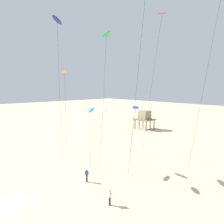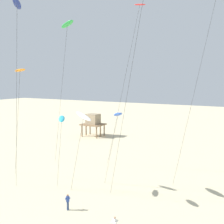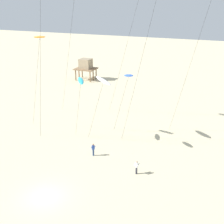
{
  "view_description": "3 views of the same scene",
  "coord_description": "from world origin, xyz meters",
  "px_view_note": "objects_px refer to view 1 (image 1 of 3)",
  "views": [
    {
      "loc": [
        24.94,
        -8.22,
        12.39
      ],
      "look_at": [
        2.65,
        12.13,
        8.89
      ],
      "focal_mm": 39.26,
      "sensor_mm": 36.0,
      "label": 1
    },
    {
      "loc": [
        18.56,
        -13.01,
        13.3
      ],
      "look_at": [
        2.89,
        14.89,
        9.58
      ],
      "focal_mm": 47.05,
      "sensor_mm": 36.0,
      "label": 2
    },
    {
      "loc": [
        16.1,
        -20.37,
        18.89
      ],
      "look_at": [
        2.93,
        10.56,
        5.94
      ],
      "focal_mm": 47.61,
      "sensor_mm": 36.0,
      "label": 3
    }
  ],
  "objects_px": {
    "kite_cyan": "(91,110)",
    "kite_blue": "(136,108)",
    "kite_flyer_nearest": "(110,197)",
    "kite_flyer_middle": "(87,175)",
    "kite_red": "(161,21)",
    "stilt_house": "(145,116)",
    "kite_navy": "(57,22)",
    "kite_green": "(106,35)",
    "kite_white": "(103,108)",
    "kite_orange": "(65,73)"
  },
  "relations": [
    {
      "from": "stilt_house",
      "to": "kite_red",
      "type": "bearing_deg",
      "value": -46.03
    },
    {
      "from": "kite_cyan",
      "to": "stilt_house",
      "type": "bearing_deg",
      "value": 116.97
    },
    {
      "from": "kite_blue",
      "to": "kite_flyer_nearest",
      "type": "bearing_deg",
      "value": -63.39
    },
    {
      "from": "kite_blue",
      "to": "kite_white",
      "type": "distance_m",
      "value": 4.66
    },
    {
      "from": "kite_white",
      "to": "kite_flyer_middle",
      "type": "xyz_separation_m",
      "value": [
        -0.43,
        -2.31,
        -8.4
      ]
    },
    {
      "from": "stilt_house",
      "to": "kite_cyan",
      "type": "bearing_deg",
      "value": -63.03
    },
    {
      "from": "kite_blue",
      "to": "kite_orange",
      "type": "xyz_separation_m",
      "value": [
        -10.72,
        -4.29,
        4.86
      ]
    },
    {
      "from": "kite_red",
      "to": "kite_flyer_middle",
      "type": "xyz_separation_m",
      "value": [
        -2.25,
        -11.73,
        -20.4
      ]
    },
    {
      "from": "kite_navy",
      "to": "kite_green",
      "type": "bearing_deg",
      "value": 96.72
    },
    {
      "from": "kite_navy",
      "to": "kite_blue",
      "type": "xyz_separation_m",
      "value": [
        8.03,
        6.91,
        -11.41
      ]
    },
    {
      "from": "stilt_house",
      "to": "kite_blue",
      "type": "bearing_deg",
      "value": -52.16
    },
    {
      "from": "kite_flyer_middle",
      "to": "kite_white",
      "type": "bearing_deg",
      "value": 79.47
    },
    {
      "from": "kite_green",
      "to": "kite_white",
      "type": "distance_m",
      "value": 15.06
    },
    {
      "from": "kite_green",
      "to": "kite_cyan",
      "type": "xyz_separation_m",
      "value": [
        3.7,
        -6.1,
        -11.61
      ]
    },
    {
      "from": "kite_green",
      "to": "kite_flyer_middle",
      "type": "height_order",
      "value": "kite_green"
    },
    {
      "from": "kite_cyan",
      "to": "kite_blue",
      "type": "bearing_deg",
      "value": 30.99
    },
    {
      "from": "kite_red",
      "to": "kite_cyan",
      "type": "height_order",
      "value": "kite_red"
    },
    {
      "from": "kite_orange",
      "to": "kite_white",
      "type": "xyz_separation_m",
      "value": [
        8.99,
        -0.03,
        -4.73
      ]
    },
    {
      "from": "kite_flyer_nearest",
      "to": "kite_flyer_middle",
      "type": "distance_m",
      "value": 6.68
    },
    {
      "from": "kite_orange",
      "to": "kite_cyan",
      "type": "bearing_deg",
      "value": 10.81
    },
    {
      "from": "kite_orange",
      "to": "kite_green",
      "type": "bearing_deg",
      "value": 77.7
    },
    {
      "from": "kite_navy",
      "to": "kite_orange",
      "type": "bearing_deg",
      "value": 135.81
    },
    {
      "from": "kite_blue",
      "to": "stilt_house",
      "type": "relative_size",
      "value": 1.88
    },
    {
      "from": "kite_navy",
      "to": "stilt_house",
      "type": "xyz_separation_m",
      "value": [
        -12.68,
        33.57,
        -17.02
      ]
    },
    {
      "from": "kite_red",
      "to": "kite_orange",
      "type": "bearing_deg",
      "value": -139.01
    },
    {
      "from": "kite_red",
      "to": "kite_flyer_nearest",
      "type": "distance_m",
      "value": 24.86
    },
    {
      "from": "kite_blue",
      "to": "kite_flyer_nearest",
      "type": "distance_m",
      "value": 12.59
    },
    {
      "from": "kite_red",
      "to": "stilt_house",
      "type": "bearing_deg",
      "value": 133.97
    },
    {
      "from": "kite_red",
      "to": "kite_green",
      "type": "relative_size",
      "value": 1.07
    },
    {
      "from": "kite_flyer_middle",
      "to": "stilt_house",
      "type": "distance_m",
      "value": 38.2
    },
    {
      "from": "kite_blue",
      "to": "kite_flyer_middle",
      "type": "height_order",
      "value": "kite_blue"
    },
    {
      "from": "kite_orange",
      "to": "kite_flyer_nearest",
      "type": "xyz_separation_m",
      "value": [
        14.98,
        -4.2,
        -13.13
      ]
    },
    {
      "from": "kite_flyer_middle",
      "to": "kite_navy",
      "type": "bearing_deg",
      "value": -177.29
    },
    {
      "from": "kite_white",
      "to": "kite_flyer_middle",
      "type": "height_order",
      "value": "kite_white"
    },
    {
      "from": "kite_navy",
      "to": "stilt_house",
      "type": "height_order",
      "value": "kite_navy"
    },
    {
      "from": "kite_green",
      "to": "kite_blue",
      "type": "relative_size",
      "value": 2.16
    },
    {
      "from": "kite_blue",
      "to": "stilt_house",
      "type": "height_order",
      "value": "kite_blue"
    },
    {
      "from": "kite_flyer_nearest",
      "to": "kite_orange",
      "type": "bearing_deg",
      "value": 164.34
    },
    {
      "from": "kite_navy",
      "to": "kite_orange",
      "type": "xyz_separation_m",
      "value": [
        -2.7,
        2.62,
        -6.55
      ]
    },
    {
      "from": "kite_flyer_nearest",
      "to": "kite_flyer_middle",
      "type": "xyz_separation_m",
      "value": [
        -6.42,
        1.86,
        0.0
      ]
    },
    {
      "from": "kite_green",
      "to": "kite_cyan",
      "type": "distance_m",
      "value": 13.63
    },
    {
      "from": "kite_cyan",
      "to": "kite_flyer_nearest",
      "type": "distance_m",
      "value": 13.49
    },
    {
      "from": "kite_navy",
      "to": "kite_white",
      "type": "xyz_separation_m",
      "value": [
        6.29,
        2.59,
        -11.28
      ]
    },
    {
      "from": "kite_green",
      "to": "kite_white",
      "type": "bearing_deg",
      "value": -43.82
    },
    {
      "from": "kite_cyan",
      "to": "kite_flyer_middle",
      "type": "relative_size",
      "value": 5.44
    },
    {
      "from": "kite_flyer_nearest",
      "to": "kite_white",
      "type": "bearing_deg",
      "value": 145.19
    },
    {
      "from": "kite_red",
      "to": "kite_blue",
      "type": "distance_m",
      "value": 13.16
    },
    {
      "from": "kite_navy",
      "to": "kite_flyer_middle",
      "type": "bearing_deg",
      "value": 2.71
    },
    {
      "from": "kite_cyan",
      "to": "kite_flyer_nearest",
      "type": "xyz_separation_m",
      "value": [
        9.73,
        -5.2,
        -7.77
      ]
    },
    {
      "from": "kite_red",
      "to": "stilt_house",
      "type": "xyz_separation_m",
      "value": [
        -20.79,
        21.55,
        -17.74
      ]
    }
  ]
}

